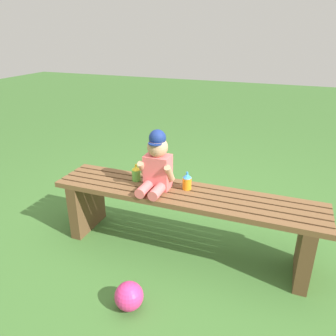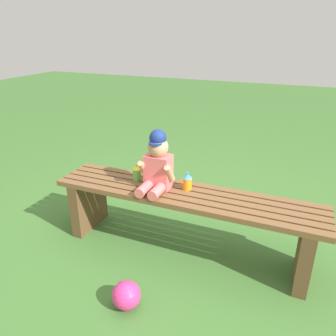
% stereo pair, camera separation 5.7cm
% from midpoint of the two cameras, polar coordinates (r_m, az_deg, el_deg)
% --- Properties ---
extents(ground_plane, '(16.00, 16.00, 0.00)m').
position_cam_midpoint_polar(ground_plane, '(2.40, 1.94, -13.85)').
color(ground_plane, '#3D6B2D').
extents(park_bench, '(1.80, 0.36, 0.45)m').
position_cam_midpoint_polar(park_bench, '(2.23, 2.04, -7.51)').
color(park_bench, brown).
rests_on(park_bench, ground_plane).
extents(child_figure, '(0.23, 0.27, 0.40)m').
position_cam_midpoint_polar(child_figure, '(2.14, -2.75, 0.71)').
color(child_figure, '#E56666').
rests_on(child_figure, park_bench).
extents(sippy_cup_left, '(0.06, 0.06, 0.12)m').
position_cam_midpoint_polar(sippy_cup_left, '(2.31, -6.29, -0.86)').
color(sippy_cup_left, '#66CC4C').
rests_on(sippy_cup_left, park_bench).
extents(sippy_cup_right, '(0.06, 0.06, 0.12)m').
position_cam_midpoint_polar(sippy_cup_right, '(2.18, 2.65, -2.31)').
color(sippy_cup_right, orange).
rests_on(sippy_cup_right, park_bench).
extents(toy_ball, '(0.16, 0.16, 0.16)m').
position_cam_midpoint_polar(toy_ball, '(1.96, -7.71, -21.28)').
color(toy_ball, '#E5337F').
rests_on(toy_ball, ground_plane).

